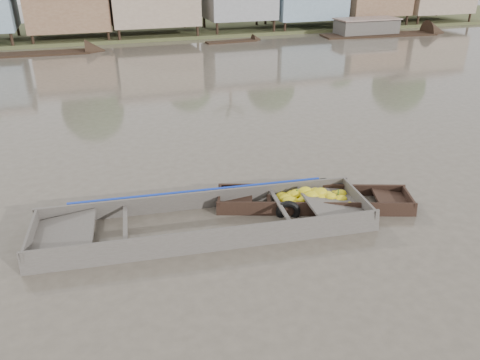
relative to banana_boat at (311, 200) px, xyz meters
name	(u,v)px	position (x,y,z in m)	size (l,w,h in m)	color
ground	(242,228)	(-2.12, -0.52, -0.13)	(120.00, 120.00, 0.00)	#51493E
banana_boat	(311,200)	(0.00, 0.00, 0.00)	(5.26, 2.84, 0.74)	black
viewer_boat	(207,225)	(-2.93, -0.23, -0.06)	(8.34, 2.92, 0.66)	#433E39
distant_boats	(306,38)	(11.10, 23.56, 0.08)	(48.19, 15.85, 1.38)	black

